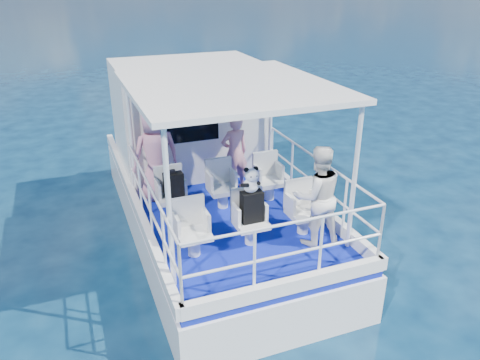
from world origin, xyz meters
The scene contains 20 objects.
ground centered at (0.00, 0.00, 0.00)m, with size 2000.00×2000.00×0.00m, color #071F38.
hull centered at (0.00, 1.00, 0.00)m, with size 3.00×7.00×1.60m, color white.
deck centered at (0.00, 1.00, 0.85)m, with size 2.90×6.90×0.10m, color #0A1796.
cabin centered at (0.00, 2.30, 2.00)m, with size 2.85×2.00×2.20m, color white.
canopy centered at (0.00, -0.20, 3.14)m, with size 3.00×3.20×0.08m, color white.
canopy_posts centered at (0.00, -0.25, 2.00)m, with size 2.77×2.97×2.20m.
railings centered at (0.00, -0.58, 1.40)m, with size 2.84×3.59×1.00m, color white, non-canonical shape.
seat_port_fwd centered at (-0.90, 0.20, 1.09)m, with size 0.48×0.46×0.38m, color silver.
seat_center_fwd centered at (0.00, 0.20, 1.09)m, with size 0.48×0.46×0.38m, color silver.
seat_stbd_fwd centered at (0.90, 0.20, 1.09)m, with size 0.48×0.46×0.38m, color silver.
seat_port_aft centered at (-0.90, -1.10, 1.09)m, with size 0.48×0.46×0.38m, color silver.
seat_center_aft centered at (0.00, -1.10, 1.09)m, with size 0.48×0.46×0.38m, color silver.
seat_stbd_aft centered at (0.90, -1.10, 1.09)m, with size 0.48×0.46×0.38m, color silver.
passenger_port_fwd centered at (-0.98, 0.97, 1.76)m, with size 0.64×0.46×1.72m, color #C7809C.
passenger_stbd_fwd centered at (0.47, 0.86, 1.63)m, with size 0.53×0.35×1.46m, color pink.
passenger_stbd_aft centered at (0.93, -1.42, 1.69)m, with size 0.76×0.59×1.57m, color white.
backpack_port centered at (-0.87, 0.14, 1.49)m, with size 0.32×0.18×0.42m, color black.
backpack_center centered at (0.01, -1.10, 1.52)m, with size 0.33×0.18×0.49m, color black.
compact_camera centered at (-0.89, 0.14, 1.74)m, with size 0.10×0.06×0.06m, color black.
panda centered at (0.00, -1.09, 1.96)m, with size 0.25×0.21×0.39m, color white, non-canonical shape.
Camera 1 is at (-2.38, -6.81, 4.72)m, focal length 35.00 mm.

